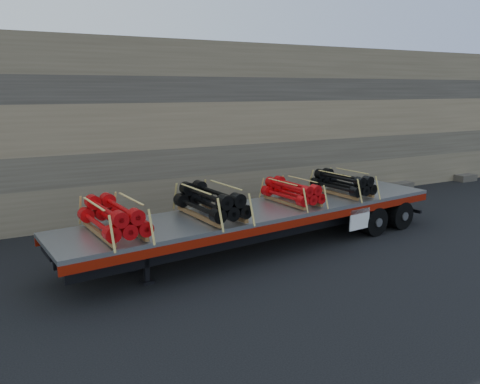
{
  "coord_description": "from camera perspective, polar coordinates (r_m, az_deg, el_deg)",
  "views": [
    {
      "loc": [
        -6.44,
        -12.61,
        5.12
      ],
      "look_at": [
        0.8,
        1.33,
        1.65
      ],
      "focal_mm": 35.0,
      "sensor_mm": 36.0,
      "label": 1
    }
  ],
  "objects": [
    {
      "name": "rock_wall",
      "position": [
        20.23,
        -8.86,
        7.72
      ],
      "size": [
        44.0,
        3.0,
        7.0
      ],
      "primitive_type": "cube",
      "color": "#7A6B54",
      "rests_on": "ground"
    },
    {
      "name": "bundle_midrear",
      "position": [
        15.81,
        6.39,
        -0.02
      ],
      "size": [
        1.29,
        2.22,
        0.75
      ],
      "primitive_type": null,
      "rotation": [
        0.0,
        0.0,
        0.11
      ],
      "color": "red",
      "rests_on": "trailer"
    },
    {
      "name": "bundle_front",
      "position": [
        12.8,
        -15.16,
        -3.1
      ],
      "size": [
        1.49,
        2.56,
        0.86
      ],
      "primitive_type": null,
      "rotation": [
        0.0,
        0.0,
        0.11
      ],
      "color": "red",
      "rests_on": "trailer"
    },
    {
      "name": "trailer",
      "position": [
        15.36,
        2.95,
        -4.38
      ],
      "size": [
        13.71,
        4.12,
        1.35
      ],
      "primitive_type": null,
      "rotation": [
        0.0,
        0.0,
        0.11
      ],
      "color": "#A1A4A8",
      "rests_on": "ground"
    },
    {
      "name": "bundle_midfront",
      "position": [
        14.0,
        -3.54,
        -1.3
      ],
      "size": [
        1.54,
        2.65,
        0.89
      ],
      "primitive_type": null,
      "rotation": [
        0.0,
        0.0,
        0.11
      ],
      "color": "black",
      "rests_on": "trailer"
    },
    {
      "name": "ground",
      "position": [
        15.06,
        -0.36,
        -7.42
      ],
      "size": [
        120.0,
        120.0,
        0.0
      ],
      "primitive_type": "plane",
      "color": "black",
      "rests_on": "ground"
    },
    {
      "name": "bundle_rear",
      "position": [
        17.42,
        12.42,
        1.0
      ],
      "size": [
        1.37,
        2.35,
        0.79
      ],
      "primitive_type": null,
      "rotation": [
        0.0,
        0.0,
        0.11
      ],
      "color": "black",
      "rests_on": "trailer"
    }
  ]
}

